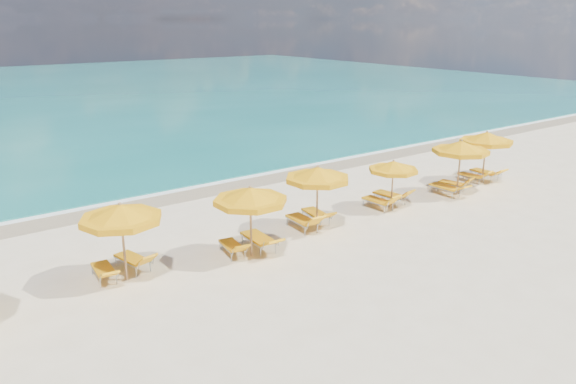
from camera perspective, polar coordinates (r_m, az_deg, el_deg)
ground_plane at (r=20.92m, az=2.46°, el=-4.12°), size 120.00×120.00×0.00m
ocean at (r=64.74m, az=-25.67°, el=8.77°), size 120.00×80.00×0.30m
wet_sand_band at (r=26.75m, az=-7.55°, el=0.54°), size 120.00×2.60×0.01m
foam_line at (r=27.43m, az=-8.37°, el=0.92°), size 120.00×1.20×0.03m
whitecap_near at (r=33.59m, az=-24.77°, el=2.51°), size 14.00×0.36×0.05m
whitecap_far at (r=44.72m, az=-9.06°, el=7.18°), size 18.00×0.30×0.05m
umbrella_1 at (r=17.18m, az=-16.63°, el=-2.16°), size 2.68×2.68×2.48m
umbrella_2 at (r=18.18m, az=-3.86°, el=-0.43°), size 3.18×3.18×2.47m
umbrella_3 at (r=20.69m, az=3.02°, el=1.76°), size 3.09×3.09×2.46m
umbrella_4 at (r=23.48m, az=10.65°, el=2.52°), size 2.52×2.52×2.08m
umbrella_5 at (r=25.98m, az=17.17°, el=4.33°), size 2.86×2.86×2.53m
umbrella_6 at (r=28.44m, az=19.52°, el=5.16°), size 2.50×2.50×2.53m
lounger_1_left at (r=18.06m, az=-18.16°, el=-7.90°), size 0.69×1.69×0.66m
lounger_1_right at (r=18.51m, az=-15.41°, el=-6.97°), size 0.90×1.78×0.78m
lounger_2_left at (r=18.99m, az=-5.65°, el=-5.83°), size 0.78×1.67×0.70m
lounger_2_right at (r=19.34m, az=-2.94°, el=-5.19°), size 0.78×2.06×0.77m
lounger_3_left at (r=21.09m, az=1.50°, el=-3.25°), size 0.75×1.87×0.85m
lounger_3_right at (r=21.85m, az=2.90°, el=-2.56°), size 0.88×1.88×0.74m
lounger_4_left at (r=23.66m, az=9.19°, el=-1.21°), size 0.67×1.74×0.83m
lounger_4_right at (r=24.47m, az=10.35°, el=-0.63°), size 0.81×1.87×0.83m
lounger_5_left at (r=26.16m, az=15.74°, el=0.15°), size 0.64×1.89×0.71m
lounger_5_right at (r=27.05m, az=16.44°, el=0.59°), size 0.78×1.61×0.76m
lounger_6_left at (r=28.64m, az=18.19°, el=1.34°), size 0.74×1.65×0.74m
lounger_6_right at (r=29.35m, az=19.39°, el=1.64°), size 0.67×1.85×0.76m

